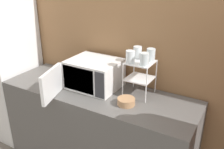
# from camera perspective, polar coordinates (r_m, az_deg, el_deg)

# --- Properties ---
(wall_back) EXTENTS (8.00, 0.06, 2.60)m
(wall_back) POSITION_cam_1_polar(r_m,az_deg,el_deg) (2.62, 0.80, 6.72)
(wall_back) COLOR olive
(wall_back) RESTS_ON ground_plane
(counter) EXTENTS (1.99, 0.66, 0.92)m
(counter) POSITION_cam_1_polar(r_m,az_deg,el_deg) (2.71, -3.26, -12.59)
(counter) COLOR #595654
(counter) RESTS_ON ground_plane
(microwave) EXTENTS (0.52, 0.79, 0.29)m
(microwave) POSITION_cam_1_polar(r_m,az_deg,el_deg) (2.49, -4.50, 0.09)
(microwave) COLOR silver
(microwave) RESTS_ON counter
(dish_rack) EXTENTS (0.24, 0.24, 0.33)m
(dish_rack) POSITION_cam_1_polar(r_m,az_deg,el_deg) (2.32, 6.42, 0.76)
(dish_rack) COLOR white
(dish_rack) RESTS_ON counter
(glass_front_left) EXTENTS (0.08, 0.08, 0.11)m
(glass_front_left) POSITION_cam_1_polar(r_m,az_deg,el_deg) (2.23, 4.19, 4.05)
(glass_front_left) COLOR silver
(glass_front_left) RESTS_ON dish_rack
(glass_back_right) EXTENTS (0.08, 0.08, 0.11)m
(glass_back_right) POSITION_cam_1_polar(r_m,az_deg,el_deg) (2.30, 8.86, 4.50)
(glass_back_right) COLOR silver
(glass_back_right) RESTS_ON dish_rack
(glass_front_right) EXTENTS (0.08, 0.08, 0.11)m
(glass_front_right) POSITION_cam_1_polar(r_m,az_deg,el_deg) (2.18, 7.42, 3.48)
(glass_front_right) COLOR silver
(glass_front_right) RESTS_ON dish_rack
(glass_back_left) EXTENTS (0.08, 0.08, 0.11)m
(glass_back_left) POSITION_cam_1_polar(r_m,az_deg,el_deg) (2.35, 5.84, 5.05)
(glass_back_left) COLOR silver
(glass_back_left) RESTS_ON dish_rack
(bowl) EXTENTS (0.16, 0.16, 0.06)m
(bowl) POSITION_cam_1_polar(r_m,az_deg,el_deg) (2.22, 3.26, -6.21)
(bowl) COLOR #AD7F56
(bowl) RESTS_ON counter
(refrigerator) EXTENTS (0.63, 0.66, 1.83)m
(refrigerator) POSITION_cam_1_polar(r_m,az_deg,el_deg) (3.37, -23.00, 1.73)
(refrigerator) COLOR white
(refrigerator) RESTS_ON ground_plane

